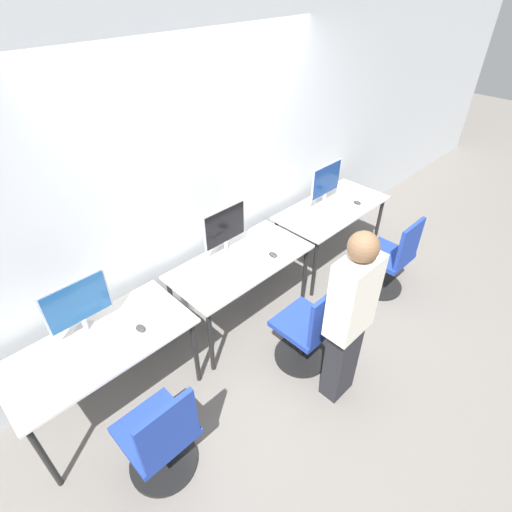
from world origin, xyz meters
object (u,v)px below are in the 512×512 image
object	(u,v)px
monitor_left	(78,306)
monitor_right	(326,182)
office_chair_left	(161,441)
mouse_center	(273,255)
keyboard_left	(104,348)
office_chair_center	(309,332)
office_chair_right	(389,262)
keyboard_center	(253,267)
mouse_left	(141,328)
mouse_right	(357,202)
keyboard_right	(345,211)
person_center	(350,317)
monitor_center	(225,229)

from	to	relation	value
monitor_left	monitor_right	xyz separation A→B (m)	(2.72, -0.05, 0.00)
office_chair_left	mouse_center	size ratio (longest dim) A/B	9.87
keyboard_left	office_chair_left	size ratio (longest dim) A/B	0.42
office_chair_center	office_chair_right	bearing A→B (deg)	1.00
keyboard_left	keyboard_center	bearing A→B (deg)	-3.36
keyboard_center	office_chair_center	xyz separation A→B (m)	(0.05, -0.62, -0.37)
keyboard_left	monitor_right	bearing A→B (deg)	4.13
monitor_right	keyboard_left	bearing A→B (deg)	-175.87
mouse_center	monitor_right	distance (m)	1.17
mouse_left	mouse_right	xyz separation A→B (m)	(2.68, -0.05, 0.00)
mouse_left	office_chair_center	size ratio (longest dim) A/B	0.10
mouse_left	monitor_right	distance (m)	2.46
keyboard_center	mouse_center	distance (m)	0.25
monitor_left	keyboard_right	world-z (taller)	monitor_left
office_chair_right	person_center	bearing A→B (deg)	-164.37
monitor_left	keyboard_center	xyz separation A→B (m)	(1.36, -0.33, -0.24)
mouse_left	mouse_right	world-z (taller)	same
mouse_center	office_chair_left	bearing A→B (deg)	-161.42
office_chair_left	person_center	size ratio (longest dim) A/B	0.57
keyboard_left	office_chair_right	distance (m)	2.85
monitor_left	office_chair_left	world-z (taller)	monitor_left
mouse_left	monitor_center	size ratio (longest dim) A/B	0.20
monitor_center	office_chair_right	xyz separation A→B (m)	(1.39, -0.95, -0.61)
office_chair_center	keyboard_right	xyz separation A→B (m)	(1.31, 0.62, 0.37)
monitor_center	keyboard_right	xyz separation A→B (m)	(1.36, -0.35, -0.24)
monitor_left	keyboard_left	world-z (taller)	monitor_left
monitor_center	monitor_right	size ratio (longest dim) A/B	1.00
keyboard_left	office_chair_right	xyz separation A→B (m)	(2.75, -0.68, -0.37)
person_center	mouse_right	xyz separation A→B (m)	(1.60, 0.99, -0.10)
mouse_left	person_center	size ratio (longest dim) A/B	0.06
monitor_left	office_chair_right	world-z (taller)	monitor_left
person_center	keyboard_right	world-z (taller)	person_center
mouse_center	keyboard_right	size ratio (longest dim) A/B	0.24
mouse_right	office_chair_left	bearing A→B (deg)	-169.46
monitor_center	office_chair_center	world-z (taller)	monitor_center
monitor_right	mouse_right	size ratio (longest dim) A/B	5.07
person_center	monitor_right	bearing A→B (deg)	42.85
monitor_left	office_chair_right	xyz separation A→B (m)	(2.75, -0.93, -0.61)
mouse_left	keyboard_right	bearing A→B (deg)	-1.42
keyboard_center	keyboard_right	size ratio (longest dim) A/B	1.00
monitor_center	office_chair_center	size ratio (longest dim) A/B	0.51
monitor_center	mouse_right	size ratio (longest dim) A/B	5.07
keyboard_right	office_chair_right	distance (m)	0.70
office_chair_center	mouse_right	bearing A→B (deg)	21.96
office_chair_center	keyboard_right	distance (m)	1.50
keyboard_left	mouse_left	world-z (taller)	mouse_left
mouse_left	office_chair_left	world-z (taller)	office_chair_left
keyboard_left	person_center	xyz separation A→B (m)	(1.35, -1.07, 0.11)
office_chair_center	office_chair_right	world-z (taller)	same
keyboard_center	person_center	xyz separation A→B (m)	(-0.01, -0.99, 0.11)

